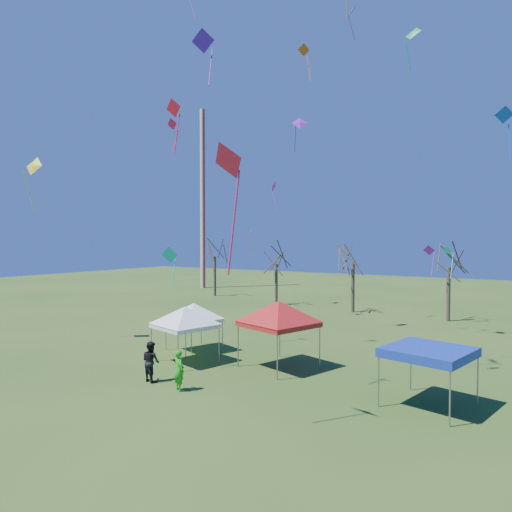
# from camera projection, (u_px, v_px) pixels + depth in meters

# --- Properties ---
(ground) EXTENTS (140.00, 140.00, 0.00)m
(ground) POSITION_uv_depth(u_px,v_px,m) (214.00, 388.00, 20.80)
(ground) COLOR #2A4B18
(ground) RESTS_ON ground
(radio_mast) EXTENTS (0.70, 0.70, 25.00)m
(radio_mast) POSITION_uv_depth(u_px,v_px,m) (203.00, 199.00, 64.03)
(radio_mast) COLOR silver
(radio_mast) RESTS_ON ground
(tree_0) EXTENTS (3.83, 3.83, 8.44)m
(tree_0) POSITION_uv_depth(u_px,v_px,m) (215.00, 242.00, 54.83)
(tree_0) COLOR #3D2D21
(tree_0) RESTS_ON ground
(tree_1) EXTENTS (3.42, 3.42, 7.54)m
(tree_1) POSITION_uv_depth(u_px,v_px,m) (276.00, 249.00, 47.18)
(tree_1) COLOR #3D2D21
(tree_1) RESTS_ON ground
(tree_2) EXTENTS (3.71, 3.71, 8.18)m
(tree_2) POSITION_uv_depth(u_px,v_px,m) (353.00, 245.00, 42.47)
(tree_2) COLOR #3D2D21
(tree_2) RESTS_ON ground
(tree_3) EXTENTS (3.59, 3.59, 7.91)m
(tree_3) POSITION_uv_depth(u_px,v_px,m) (449.00, 248.00, 37.72)
(tree_3) COLOR #3D2D21
(tree_3) RESTS_ON ground
(tent_white_west) EXTENTS (3.89, 3.89, 3.55)m
(tent_white_west) POSITION_uv_depth(u_px,v_px,m) (185.00, 310.00, 25.09)
(tent_white_west) COLOR gray
(tent_white_west) RESTS_ON ground
(tent_white_mid) EXTENTS (3.56, 3.56, 3.35)m
(tent_white_mid) POSITION_uv_depth(u_px,v_px,m) (194.00, 307.00, 27.67)
(tent_white_mid) COLOR gray
(tent_white_mid) RESTS_ON ground
(tent_red) EXTENTS (4.42, 4.42, 4.08)m
(tent_red) POSITION_uv_depth(u_px,v_px,m) (279.00, 305.00, 24.00)
(tent_red) COLOR gray
(tent_red) RESTS_ON ground
(tent_blue) EXTENTS (3.62, 3.62, 2.40)m
(tent_blue) POSITION_uv_depth(u_px,v_px,m) (429.00, 353.00, 18.36)
(tent_blue) COLOR gray
(tent_blue) RESTS_ON ground
(person_green) EXTENTS (0.78, 0.66, 1.83)m
(person_green) POSITION_uv_depth(u_px,v_px,m) (179.00, 370.00, 20.37)
(person_green) COLOR #1CA61A
(person_green) RESTS_ON ground
(person_dark) EXTENTS (1.05, 0.89, 1.92)m
(person_dark) POSITION_uv_depth(u_px,v_px,m) (151.00, 361.00, 21.72)
(person_dark) COLOR black
(person_dark) RESTS_ON ground
(kite_11) EXTENTS (1.41, 1.28, 2.58)m
(kite_11) POSITION_uv_depth(u_px,v_px,m) (300.00, 123.00, 32.90)
(kite_11) COLOR purple
(kite_11) RESTS_ON ground
(kite_5) EXTENTS (1.62, 1.24, 4.62)m
(kite_5) POSITION_uv_depth(u_px,v_px,m) (229.00, 161.00, 15.83)
(kite_5) COLOR red
(kite_5) RESTS_ON ground
(kite_14) EXTENTS (1.44, 0.98, 3.56)m
(kite_14) POSITION_uv_depth(u_px,v_px,m) (33.00, 166.00, 29.49)
(kite_14) COLOR yellow
(kite_14) RESTS_ON ground
(kite_17) EXTENTS (0.92, 0.68, 2.51)m
(kite_17) POSITION_uv_depth(u_px,v_px,m) (504.00, 116.00, 20.76)
(kite_17) COLOR blue
(kite_17) RESTS_ON ground
(kite_3) EXTENTS (1.62, 1.35, 3.30)m
(kite_3) POSITION_uv_depth(u_px,v_px,m) (413.00, 33.00, 35.00)
(kite_3) COLOR green
(kite_3) RESTS_ON ground
(kite_13) EXTENTS (0.90, 1.05, 2.56)m
(kite_13) POSITION_uv_depth(u_px,v_px,m) (251.00, 233.00, 46.23)
(kite_13) COLOR #C43A12
(kite_13) RESTS_ON ground
(kite_1) EXTENTS (0.94, 0.58, 2.04)m
(kite_1) POSITION_uv_depth(u_px,v_px,m) (170.00, 255.00, 23.27)
(kite_1) COLOR #0CB69B
(kite_1) RESTS_ON ground
(kite_8) EXTENTS (1.18, 0.54, 3.48)m
(kite_8) POSITION_uv_depth(u_px,v_px,m) (174.00, 109.00, 27.88)
(kite_8) COLOR red
(kite_8) RESTS_ON ground
(kite_19) EXTENTS (0.90, 0.61, 2.30)m
(kite_19) POSITION_uv_depth(u_px,v_px,m) (429.00, 251.00, 33.80)
(kite_19) COLOR purple
(kite_19) RESTS_ON ground
(kite_27) EXTENTS (1.05, 0.79, 2.41)m
(kite_27) POSITION_uv_depth(u_px,v_px,m) (204.00, 42.00, 18.76)
(kite_27) COLOR #5118AB
(kite_27) RESTS_ON ground
(kite_2) EXTENTS (0.75, 1.26, 2.96)m
(kite_2) POSITION_uv_depth(u_px,v_px,m) (273.00, 187.00, 46.27)
(kite_2) COLOR #EC3486
(kite_2) RESTS_ON ground
(kite_24) EXTENTS (0.92, 0.99, 2.13)m
(kite_24) POSITION_uv_depth(u_px,v_px,m) (352.00, 11.00, 28.60)
(kite_24) COLOR purple
(kite_24) RESTS_ON ground
(kite_7) EXTENTS (1.05, 0.87, 3.02)m
(kite_7) POSITION_uv_depth(u_px,v_px,m) (172.00, 125.00, 39.24)
(kite_7) COLOR #EF1645
(kite_7) RESTS_ON ground
(kite_26) EXTENTS (1.09, 1.07, 3.04)m
(kite_26) POSITION_uv_depth(u_px,v_px,m) (304.00, 51.00, 35.70)
(kite_26) COLOR orange
(kite_26) RESTS_ON ground
(kite_22) EXTENTS (0.74, 0.74, 2.30)m
(kite_22) POSITION_uv_depth(u_px,v_px,m) (448.00, 252.00, 32.90)
(kite_22) COLOR #0CBFBE
(kite_22) RESTS_ON ground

